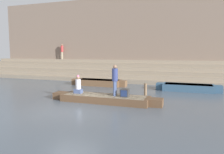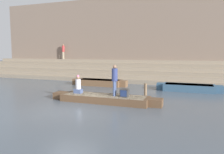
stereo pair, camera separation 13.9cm
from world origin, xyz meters
name	(u,v)px [view 2 (the right image)]	position (x,y,z in m)	size (l,w,h in m)	color
ground_plane	(70,110)	(0.00, 0.00, 0.00)	(120.00, 120.00, 0.00)	#4C5660
ghat_steps	(134,73)	(0.00, 12.33, 0.72)	(36.00, 4.28, 1.99)	gray
back_wall	(139,38)	(0.00, 14.47, 4.33)	(34.20, 1.28, 8.72)	#7F6B5B
rowboat_main	(105,98)	(0.92, 2.20, 0.21)	(6.38, 1.46, 0.39)	brown
person_standing	(115,78)	(1.51, 2.21, 1.39)	(0.32, 0.32, 1.71)	#3D4C75
person_rowing	(78,86)	(-0.78, 2.26, 0.83)	(0.44, 0.35, 1.08)	#3D4C75
tv_set	(125,93)	(2.09, 2.19, 0.60)	(0.43, 0.45, 0.42)	#2D2D2D
moored_boat_shore	(99,82)	(-1.83, 7.84, 0.27)	(4.80, 1.30, 0.50)	brown
moored_boat_distant	(189,88)	(5.30, 7.51, 0.27)	(4.51, 1.30, 0.50)	#33516B
mooring_post	(145,91)	(2.87, 3.97, 0.46)	(0.17, 0.17, 0.92)	brown
person_on_steps	(63,50)	(-8.92, 13.52, 3.02)	(0.30, 0.30, 1.77)	gray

